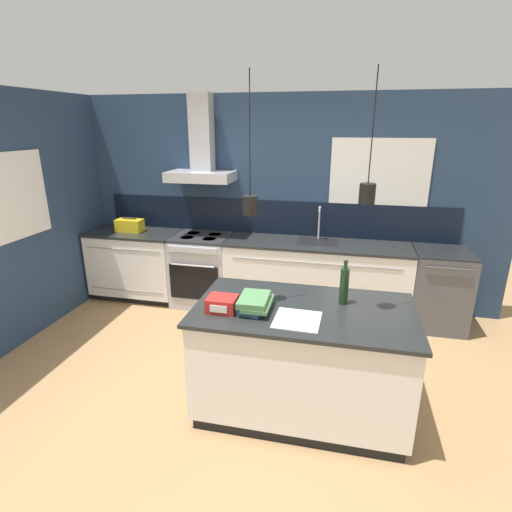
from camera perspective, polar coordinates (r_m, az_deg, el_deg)
The scene contains 13 objects.
ground_plane at distance 3.76m, azimuth -3.66°, elevation -18.41°, with size 16.00×16.00×0.00m, color #A87F51.
wall_back at distance 5.05m, azimuth 1.89°, elevation 8.16°, with size 5.60×2.20×2.60m.
wall_left at distance 4.97m, azimuth -29.59°, elevation 5.01°, with size 0.08×3.80×2.60m.
counter_run_left at distance 5.59m, azimuth -16.65°, elevation -1.08°, with size 1.16×0.64×0.91m.
counter_run_sink at distance 4.92m, azimuth 8.48°, elevation -3.15°, with size 2.19×0.64×1.32m.
oven_range at distance 5.21m, azimuth -7.64°, elevation -1.96°, with size 0.72×0.66×0.91m.
dishwasher at distance 5.03m, azimuth 24.56°, elevation -4.26°, with size 0.62×0.65×0.91m.
kitchen_island at distance 3.32m, azimuth 6.60°, elevation -14.41°, with size 1.68×0.94×0.91m.
bottle_on_island at distance 3.16m, azimuth 12.48°, elevation -4.11°, with size 0.07×0.07×0.36m.
book_stack at distance 3.02m, azimuth -0.13°, elevation -6.72°, with size 0.25×0.34×0.11m.
red_supply_box at distance 3.02m, azimuth -4.85°, elevation -6.84°, with size 0.22×0.19×0.11m.
paper_pile at distance 2.91m, azimuth 5.91°, elevation -9.05°, with size 0.34×0.34×0.01m.
yellow_toolbox at distance 5.47m, azimuth -17.60°, elevation 4.19°, with size 0.34×0.18×0.19m.
Camera 1 is at (0.88, -2.88, 2.25)m, focal length 28.00 mm.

